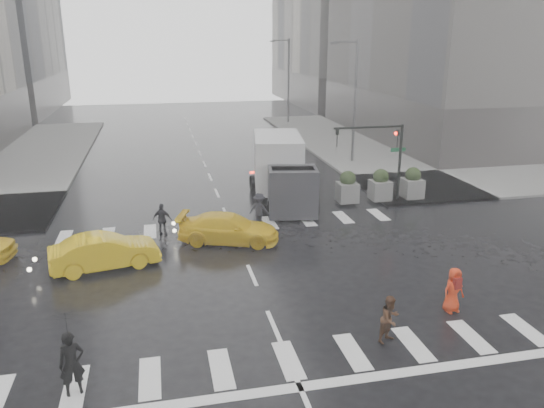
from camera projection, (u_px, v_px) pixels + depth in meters
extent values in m
plane|color=black|center=(252.00, 275.00, 21.23)|extent=(120.00, 120.00, 0.00)
cube|color=slate|center=(457.00, 158.00, 41.50)|extent=(35.00, 35.00, 0.15)
cube|color=#322E2C|center=(494.00, 111.00, 51.66)|extent=(26.05, 26.05, 4.40)
cube|color=#322E2C|center=(376.00, 86.00, 78.67)|extent=(26.05, 26.05, 4.40)
cylinder|color=black|center=(400.00, 164.00, 30.06)|extent=(0.16, 0.16, 4.50)
cylinder|color=black|center=(369.00, 127.00, 29.00)|extent=(4.00, 0.12, 0.12)
imported|color=black|center=(397.00, 139.00, 29.57)|extent=(0.16, 0.20, 1.00)
imported|color=black|center=(337.00, 138.00, 28.78)|extent=(0.16, 0.20, 1.00)
sphere|color=#FF190C|center=(396.00, 133.00, 29.46)|extent=(0.20, 0.20, 0.20)
cube|color=#0D5B2B|center=(398.00, 150.00, 30.11)|extent=(0.90, 0.03, 0.22)
cylinder|color=#59595B|center=(355.00, 103.00, 38.90)|extent=(0.20, 0.20, 9.00)
cylinder|color=#59595B|center=(346.00, 42.00, 37.42)|extent=(1.80, 0.12, 0.12)
cube|color=#59595B|center=(333.00, 43.00, 37.27)|extent=(0.50, 0.22, 0.15)
cylinder|color=#59595B|center=(288.00, 82.00, 57.53)|extent=(0.20, 0.20, 9.00)
cylinder|color=#59595B|center=(281.00, 40.00, 56.05)|extent=(1.80, 0.12, 0.12)
cube|color=#59595B|center=(272.00, 41.00, 55.90)|extent=(0.50, 0.22, 0.15)
cube|color=slate|center=(347.00, 192.00, 30.09)|extent=(1.10, 1.10, 1.10)
sphere|color=black|center=(348.00, 179.00, 29.85)|extent=(0.90, 0.90, 0.90)
cube|color=slate|center=(380.00, 190.00, 30.50)|extent=(1.10, 1.10, 1.10)
sphere|color=black|center=(381.00, 177.00, 30.26)|extent=(0.90, 0.90, 0.90)
cube|color=slate|center=(412.00, 188.00, 30.91)|extent=(1.10, 1.10, 1.10)
sphere|color=black|center=(413.00, 175.00, 30.67)|extent=(0.90, 0.90, 0.90)
imported|color=black|center=(72.00, 364.00, 13.92)|extent=(0.76, 0.60, 1.82)
imported|color=black|center=(67.00, 328.00, 13.60)|extent=(1.20, 1.21, 0.88)
imported|color=#452918|center=(390.00, 319.00, 16.41)|extent=(0.93, 0.86, 1.54)
imported|color=red|center=(453.00, 290.00, 18.21)|extent=(0.86, 0.63, 1.61)
cube|color=maroon|center=(457.00, 283.00, 17.94)|extent=(0.30, 0.20, 0.40)
imported|color=black|center=(162.00, 220.00, 25.27)|extent=(1.07, 0.84, 1.59)
imported|color=black|center=(259.00, 210.00, 26.59)|extent=(1.25, 1.08, 1.69)
imported|color=yellow|center=(105.00, 252.00, 21.70)|extent=(4.57, 2.37, 1.43)
imported|color=yellow|center=(229.00, 228.00, 24.48)|extent=(4.47, 3.04, 1.35)
cube|color=#BDBEC0|center=(278.00, 161.00, 30.79)|extent=(2.63, 5.04, 2.96)
cube|color=#2A2A2E|center=(293.00, 192.00, 27.79)|extent=(2.52, 1.97, 2.52)
cube|color=black|center=(293.00, 177.00, 27.56)|extent=(2.19, 0.99, 0.99)
cylinder|color=black|center=(272.00, 210.00, 27.61)|extent=(0.31, 0.99, 0.99)
cylinder|color=black|center=(314.00, 207.00, 28.08)|extent=(0.31, 0.99, 0.99)
cylinder|color=black|center=(263.00, 197.00, 29.86)|extent=(0.31, 0.99, 0.99)
cylinder|color=black|center=(302.00, 195.00, 30.33)|extent=(0.31, 0.99, 0.99)
cylinder|color=black|center=(253.00, 183.00, 32.72)|extent=(0.31, 0.99, 0.99)
cylinder|color=black|center=(289.00, 181.00, 33.19)|extent=(0.31, 0.99, 0.99)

